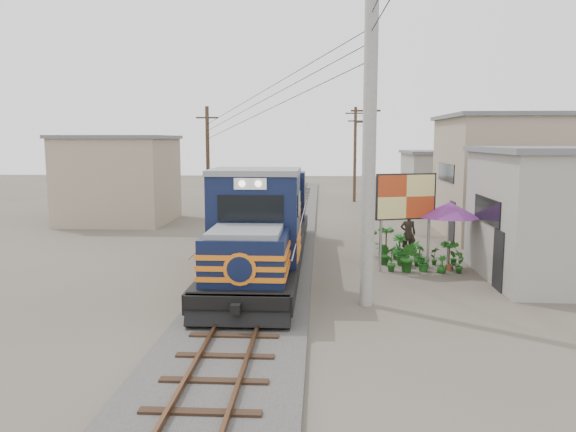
# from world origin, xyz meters

# --- Properties ---
(ground) EXTENTS (120.00, 120.00, 0.00)m
(ground) POSITION_xyz_m (0.00, 0.00, 0.00)
(ground) COLOR #473F35
(ground) RESTS_ON ground
(ballast) EXTENTS (3.60, 70.00, 0.16)m
(ballast) POSITION_xyz_m (0.00, 10.00, 0.08)
(ballast) COLOR #595651
(ballast) RESTS_ON ground
(track) EXTENTS (1.15, 70.00, 0.12)m
(track) POSITION_xyz_m (0.00, 10.00, 0.26)
(track) COLOR #51331E
(track) RESTS_ON ground
(locomotive) EXTENTS (2.88, 15.67, 3.88)m
(locomotive) POSITION_xyz_m (0.00, 4.41, 1.70)
(locomotive) COLOR black
(locomotive) RESTS_ON ground
(utility_pole_main) EXTENTS (0.40, 0.40, 10.00)m
(utility_pole_main) POSITION_xyz_m (3.50, -0.50, 5.00)
(utility_pole_main) COLOR #9E9B93
(utility_pole_main) RESTS_ON ground
(wooden_pole_mid) EXTENTS (1.60, 0.24, 7.00)m
(wooden_pole_mid) POSITION_xyz_m (4.50, 14.00, 3.68)
(wooden_pole_mid) COLOR #4C3826
(wooden_pole_mid) RESTS_ON ground
(wooden_pole_far) EXTENTS (1.60, 0.24, 7.50)m
(wooden_pole_far) POSITION_xyz_m (4.80, 28.00, 3.93)
(wooden_pole_far) COLOR #4C3826
(wooden_pole_far) RESTS_ON ground
(wooden_pole_left) EXTENTS (1.60, 0.24, 7.00)m
(wooden_pole_left) POSITION_xyz_m (-5.00, 18.00, 3.68)
(wooden_pole_left) COLOR #4C3826
(wooden_pole_left) RESTS_ON ground
(power_lines) EXTENTS (9.65, 19.00, 3.30)m
(power_lines) POSITION_xyz_m (-0.14, 8.49, 7.56)
(power_lines) COLOR black
(power_lines) RESTS_ON ground
(shophouse_mid) EXTENTS (8.40, 7.35, 6.20)m
(shophouse_mid) POSITION_xyz_m (12.50, 12.00, 3.11)
(shophouse_mid) COLOR gray
(shophouse_mid) RESTS_ON ground
(shophouse_back) EXTENTS (6.30, 6.30, 4.20)m
(shophouse_back) POSITION_xyz_m (11.00, 22.00, 2.11)
(shophouse_back) COLOR gray
(shophouse_back) RESTS_ON ground
(shophouse_left) EXTENTS (6.30, 6.30, 5.20)m
(shophouse_left) POSITION_xyz_m (-10.00, 16.00, 2.61)
(shophouse_left) COLOR gray
(shophouse_left) RESTS_ON ground
(billboard) EXTENTS (2.33, 0.80, 3.70)m
(billboard) POSITION_xyz_m (5.30, 4.15, 2.74)
(billboard) COLOR #99999E
(billboard) RESTS_ON ground
(market_umbrella) EXTENTS (2.95, 2.95, 2.61)m
(market_umbrella) POSITION_xyz_m (6.99, 4.44, 2.30)
(market_umbrella) COLOR black
(market_umbrella) RESTS_ON ground
(vendor) EXTENTS (0.69, 0.47, 1.86)m
(vendor) POSITION_xyz_m (5.89, 7.11, 0.93)
(vendor) COLOR black
(vendor) RESTS_ON ground
(plant_nursery) EXTENTS (3.24, 3.03, 1.12)m
(plant_nursery) POSITION_xyz_m (5.57, 4.85, 0.46)
(plant_nursery) COLOR #1B5317
(plant_nursery) RESTS_ON ground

